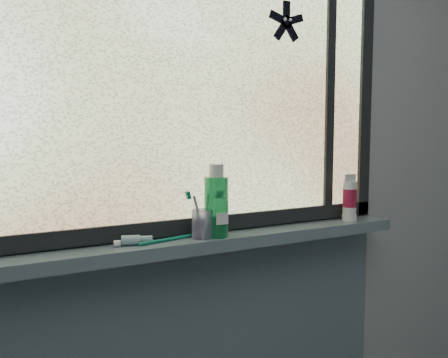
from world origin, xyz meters
TOP-DOWN VIEW (x-y plane):
  - wall_back at (0.00, 1.30)m, footprint 3.00×0.01m
  - windowsill at (0.00, 1.23)m, footprint 1.62×0.14m
  - window_pane at (0.00, 1.28)m, footprint 1.50×0.01m
  - frame_bottom at (0.00, 1.28)m, footprint 1.60×0.03m
  - frame_right at (0.78, 1.28)m, footprint 0.05×0.03m
  - frame_mullion at (0.60, 1.28)m, footprint 0.03×0.03m
  - starfish_sticker at (0.40, 1.27)m, footprint 0.15×0.02m
  - toothpaste_tube at (-0.16, 1.23)m, footprint 0.17×0.09m
  - toothbrush_cup at (0.05, 1.22)m, footprint 0.07×0.07m
  - toothbrush_lying at (-0.07, 1.23)m, footprint 0.24×0.07m
  - mouthwash_bottle at (0.10, 1.21)m, footprint 0.10×0.10m
  - cream_tube at (0.66, 1.22)m, footprint 0.06×0.06m

SIDE VIEW (x-z plane):
  - windowsill at x=0.00m, z-range 0.98..1.02m
  - toothbrush_lying at x=-0.07m, z-range 1.02..1.04m
  - toothpaste_tube at x=-0.16m, z-range 1.02..1.05m
  - frame_bottom at x=0.00m, z-range 1.02..1.07m
  - toothbrush_cup at x=0.05m, z-range 1.02..1.11m
  - cream_tube at x=0.66m, z-range 1.05..1.17m
  - mouthwash_bottle at x=0.10m, z-range 1.04..1.23m
  - wall_back at x=0.00m, z-range 0.00..2.50m
  - frame_right at x=0.78m, z-range 0.98..2.08m
  - window_pane at x=0.00m, z-range 1.03..2.03m
  - frame_mullion at x=0.60m, z-range 1.03..2.03m
  - starfish_sticker at x=0.40m, z-range 1.65..1.79m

